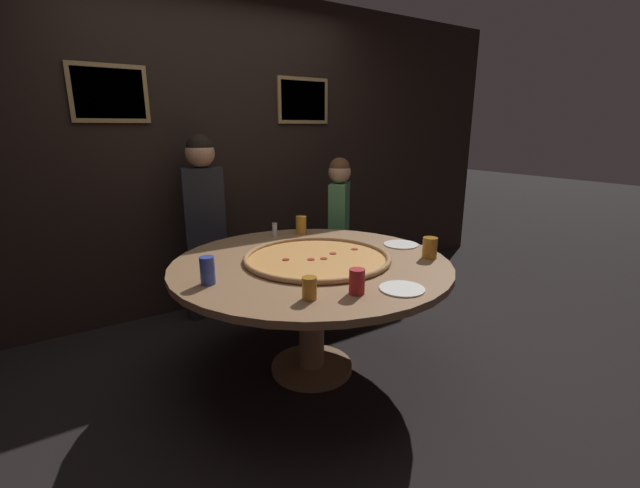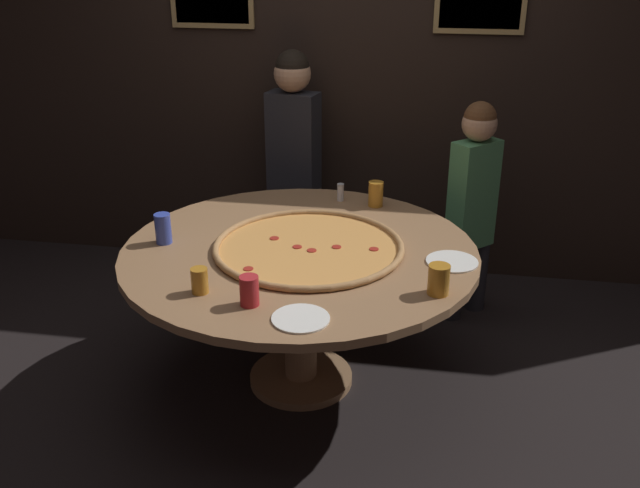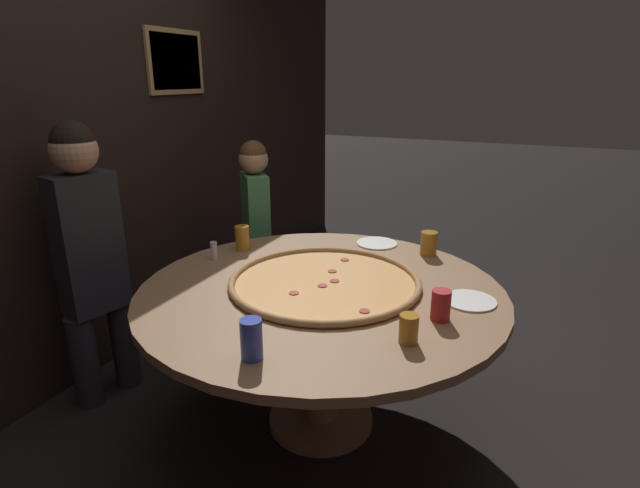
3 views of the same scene
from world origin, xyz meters
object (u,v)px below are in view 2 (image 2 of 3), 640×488
object	(u,v)px
dining_table	(300,272)
drink_cup_centre_back	(163,229)
giant_pizza	(308,247)
diner_centre_back	(473,199)
white_plate_far_back	(452,262)
drink_cup_by_shaker	(439,280)
white_plate_right_side	(301,318)
condiment_shaker	(340,192)
drink_cup_far_right	(200,281)
drink_cup_near_left	(249,291)
drink_cup_front_edge	(376,194)
diner_side_right	(294,155)

from	to	relation	value
dining_table	drink_cup_centre_back	distance (m)	0.68
giant_pizza	diner_centre_back	bearing A→B (deg)	47.64
drink_cup_centre_back	white_plate_far_back	distance (m)	1.36
giant_pizza	drink_cup_by_shaker	bearing A→B (deg)	-29.75
white_plate_far_back	white_plate_right_side	size ratio (longest dim) A/B	1.03
condiment_shaker	white_plate_right_side	bearing A→B (deg)	-88.79
drink_cup_centre_back	white_plate_far_back	bearing A→B (deg)	0.10
giant_pizza	drink_cup_far_right	distance (m)	0.62
dining_table	condiment_shaker	world-z (taller)	condiment_shaker
dining_table	drink_cup_near_left	bearing A→B (deg)	-99.38
white_plate_right_side	condiment_shaker	size ratio (longest dim) A/B	2.34
drink_cup_front_edge	drink_cup_centre_back	bearing A→B (deg)	-145.44
drink_cup_by_shaker	drink_cup_near_left	world-z (taller)	drink_cup_by_shaker
drink_cup_near_left	drink_cup_centre_back	world-z (taller)	drink_cup_centre_back
drink_cup_near_left	white_plate_far_back	distance (m)	0.96
dining_table	drink_cup_by_shaker	bearing A→B (deg)	-28.14
drink_cup_near_left	diner_centre_back	bearing A→B (deg)	57.12
condiment_shaker	diner_centre_back	distance (m)	0.75
white_plate_far_back	giant_pizza	bearing A→B (deg)	177.14
dining_table	drink_cup_far_right	bearing A→B (deg)	-122.93
giant_pizza	diner_side_right	xyz separation A→B (m)	(-0.30, 1.16, 0.08)
diner_centre_back	drink_cup_centre_back	bearing A→B (deg)	-12.77
drink_cup_centre_back	diner_centre_back	distance (m)	1.73
drink_cup_by_shaker	drink_cup_far_right	bearing A→B (deg)	-171.20
drink_cup_front_edge	diner_centre_back	size ratio (longest dim) A/B	0.11
dining_table	giant_pizza	distance (m)	0.14
drink_cup_by_shaker	condiment_shaker	distance (m)	1.15
drink_cup_far_right	drink_cup_near_left	xyz separation A→B (m)	(0.23, -0.07, 0.01)
drink_cup_by_shaker	drink_cup_centre_back	xyz separation A→B (m)	(-1.30, 0.31, 0.01)
drink_cup_centre_back	diner_side_right	world-z (taller)	diner_side_right
drink_cup_by_shaker	condiment_shaker	world-z (taller)	drink_cup_by_shaker
drink_cup_front_edge	diner_side_right	size ratio (longest dim) A/B	0.09
giant_pizza	drink_cup_centre_back	size ratio (longest dim) A/B	6.17
dining_table	condiment_shaker	bearing A→B (deg)	81.38
drink_cup_far_right	drink_cup_near_left	world-z (taller)	drink_cup_near_left
white_plate_right_side	dining_table	bearing A→B (deg)	101.30
giant_pizza	drink_cup_by_shaker	world-z (taller)	drink_cup_by_shaker
diner_centre_back	drink_cup_by_shaker	bearing A→B (deg)	37.64
diner_side_right	condiment_shaker	bearing A→B (deg)	138.76
dining_table	giant_pizza	xyz separation A→B (m)	(0.04, -0.00, 0.13)
dining_table	diner_side_right	world-z (taller)	diner_side_right
drink_cup_near_left	drink_cup_centre_back	distance (m)	0.77
drink_cup_far_right	diner_centre_back	world-z (taller)	diner_centre_back
giant_pizza	drink_cup_far_right	xyz separation A→B (m)	(-0.36, -0.50, 0.04)
condiment_shaker	drink_cup_near_left	bearing A→B (deg)	-98.97
giant_pizza	white_plate_right_side	bearing A→B (deg)	-82.42
white_plate_far_back	diner_centre_back	distance (m)	0.90
condiment_shaker	diner_centre_back	xyz separation A→B (m)	(0.72, 0.19, -0.07)
white_plate_right_side	drink_cup_centre_back	bearing A→B (deg)	142.01
dining_table	white_plate_right_side	bearing A→B (deg)	-78.70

